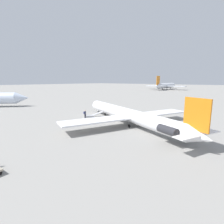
{
  "coord_description": "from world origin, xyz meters",
  "views": [
    {
      "loc": [
        -18.18,
        25.37,
        7.86
      ],
      "look_at": [
        3.96,
        -0.73,
        1.59
      ],
      "focal_mm": 28.0,
      "sensor_mm": 36.0,
      "label": 1
    }
  ],
  "objects_px": {
    "airplane_main": "(129,115)",
    "boarding_stairs": "(91,116)",
    "airplane_taxiing_distant": "(166,86)",
    "passenger": "(85,114)"
  },
  "relations": [
    {
      "from": "airplane_main",
      "to": "boarding_stairs",
      "type": "xyz_separation_m",
      "value": [
        9.54,
        0.26,
        -1.42
      ]
    },
    {
      "from": "airplane_main",
      "to": "boarding_stairs",
      "type": "bearing_deg",
      "value": 22.67
    },
    {
      "from": "airplane_main",
      "to": "airplane_taxiing_distant",
      "type": "distance_m",
      "value": 125.95
    },
    {
      "from": "boarding_stairs",
      "to": "airplane_main",
      "type": "bearing_deg",
      "value": -67.33
    },
    {
      "from": "airplane_main",
      "to": "passenger",
      "type": "xyz_separation_m",
      "value": [
        9.82,
        1.65,
        -0.77
      ]
    },
    {
      "from": "airplane_taxiing_distant",
      "to": "passenger",
      "type": "xyz_separation_m",
      "value": [
        -34.38,
        119.58,
        -2.28
      ]
    },
    {
      "from": "airplane_taxiing_distant",
      "to": "passenger",
      "type": "relative_size",
      "value": 25.29
    },
    {
      "from": "boarding_stairs",
      "to": "passenger",
      "type": "distance_m",
      "value": 1.56
    },
    {
      "from": "airplane_taxiing_distant",
      "to": "boarding_stairs",
      "type": "bearing_deg",
      "value": -167.51
    },
    {
      "from": "airplane_taxiing_distant",
      "to": "passenger",
      "type": "distance_m",
      "value": 124.44
    }
  ]
}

